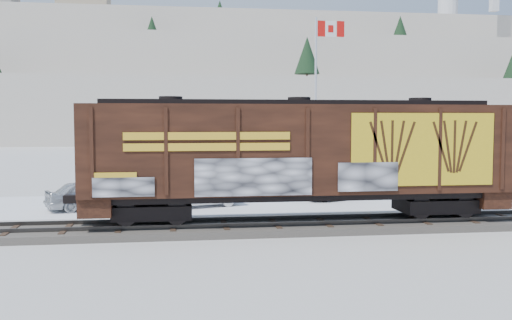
{
  "coord_description": "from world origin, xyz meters",
  "views": [
    {
      "loc": [
        -3.81,
        -22.26,
        4.37
      ],
      "look_at": [
        -0.32,
        3.0,
        2.59
      ],
      "focal_mm": 40.0,
      "sensor_mm": 36.0,
      "label": 1
    }
  ],
  "objects": [
    {
      "name": "car_dark",
      "position": [
        5.0,
        8.01,
        0.67
      ],
      "size": [
        4.77,
        3.27,
        1.28
      ],
      "primitive_type": "imported",
      "rotation": [
        0.0,
        0.0,
        1.94
      ],
      "color": "black",
      "rests_on": "parking_strip"
    },
    {
      "name": "hopper_railcar",
      "position": [
        1.0,
        -0.01,
        3.05
      ],
      "size": [
        16.83,
        3.06,
        4.75
      ],
      "color": "black",
      "rests_on": "rail_track"
    },
    {
      "name": "hillside",
      "position": [
        -0.05,
        139.79,
        14.37
      ],
      "size": [
        360.0,
        110.0,
        93.0
      ],
      "color": "white",
      "rests_on": "ground"
    },
    {
      "name": "parking_strip",
      "position": [
        0.0,
        7.5,
        0.01
      ],
      "size": [
        40.0,
        8.0,
        0.03
      ],
      "primitive_type": "cube",
      "color": "white",
      "rests_on": "ground"
    },
    {
      "name": "car_white",
      "position": [
        -2.59,
        6.26,
        0.69
      ],
      "size": [
        4.25,
        2.61,
        1.32
      ],
      "primitive_type": "imported",
      "rotation": [
        0.0,
        0.0,
        1.9
      ],
      "color": "silver",
      "rests_on": "parking_strip"
    },
    {
      "name": "rail_track",
      "position": [
        0.0,
        0.0,
        0.15
      ],
      "size": [
        50.0,
        3.4,
        0.43
      ],
      "color": "#59544C",
      "rests_on": "ground"
    },
    {
      "name": "ground",
      "position": [
        0.0,
        0.0,
        0.0
      ],
      "size": [
        500.0,
        500.0,
        0.0
      ],
      "primitive_type": "plane",
      "color": "white",
      "rests_on": "ground"
    },
    {
      "name": "flagpole",
      "position": [
        5.07,
        13.38,
        3.97
      ],
      "size": [
        2.3,
        0.9,
        10.87
      ],
      "color": "silver",
      "rests_on": "ground"
    },
    {
      "name": "car_silver",
      "position": [
        -8.07,
        6.26,
        0.74
      ],
      "size": [
        4.52,
        3.24,
        1.43
      ],
      "primitive_type": "imported",
      "rotation": [
        0.0,
        0.0,
        1.99
      ],
      "color": "silver",
      "rests_on": "parking_strip"
    }
  ]
}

